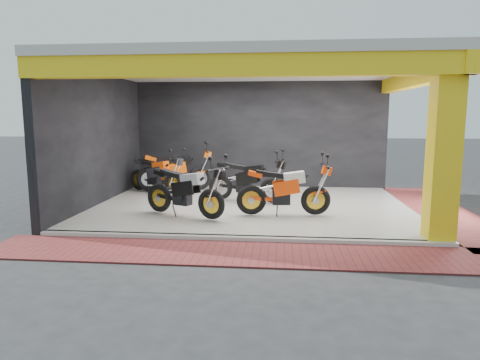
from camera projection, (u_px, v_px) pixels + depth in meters
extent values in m
plane|color=#2D2D30|center=(245.00, 228.00, 9.24)|extent=(80.00, 80.00, 0.00)
cube|color=silver|center=(251.00, 206.00, 11.21)|extent=(8.00, 6.00, 0.10)
cube|color=beige|center=(252.00, 67.00, 10.68)|extent=(8.40, 6.40, 0.20)
cube|color=black|center=(258.00, 136.00, 14.01)|extent=(8.20, 0.20, 3.50)
cube|color=black|center=(98.00, 141.00, 11.35)|extent=(0.20, 6.20, 3.50)
cube|color=yellow|center=(444.00, 151.00, 7.89)|extent=(0.50, 0.50, 3.50)
cube|color=yellow|center=(240.00, 66.00, 7.77)|extent=(8.40, 0.30, 0.40)
cube|color=yellow|center=(417.00, 78.00, 10.34)|extent=(0.30, 6.40, 0.40)
cube|color=silver|center=(240.00, 239.00, 8.23)|extent=(8.00, 0.20, 0.10)
cube|color=maroon|center=(236.00, 253.00, 7.47)|extent=(9.00, 1.40, 0.03)
cube|color=maroon|center=(442.00, 212.00, 10.75)|extent=(1.40, 7.00, 0.03)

